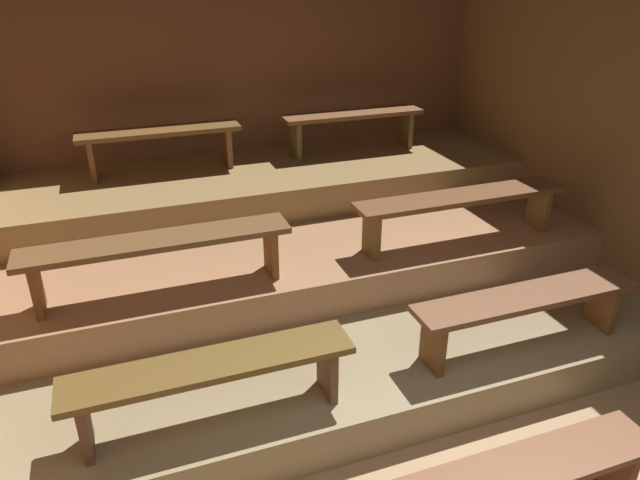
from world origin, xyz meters
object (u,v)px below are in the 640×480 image
Objects in this scene: bench_middle_right at (461,204)px; bench_upper_right at (353,121)px; bench_lower_right at (525,305)px; bench_middle_left at (158,249)px; bench_lower_left at (212,374)px; bench_upper_left at (160,138)px.

bench_middle_right is 1.23× the size of bench_upper_right.
bench_lower_right is at bearing -88.18° from bench_upper_right.
bench_middle_left is 2.81m from bench_upper_right.
bench_middle_right is 1.78m from bench_upper_right.
bench_lower_left and bench_lower_right have the same top height.
bench_lower_left is 1.13m from bench_middle_left.
bench_middle_left is 1.23× the size of bench_upper_right.
bench_middle_right is at bearing -82.35° from bench_upper_right.
bench_lower_left is 2.54m from bench_middle_right.
bench_upper_left is 1.00× the size of bench_upper_right.
bench_upper_right is (-0.09, 2.82, 0.61)m from bench_lower_right.
bench_middle_right is 2.81m from bench_upper_left.
bench_lower_right is at bearing -25.37° from bench_middle_left.
bench_upper_left is (-2.04, 2.82, 0.61)m from bench_lower_right.
bench_lower_left is at bearing -82.38° from bench_middle_left.
bench_lower_right is 1.13m from bench_middle_right.
bench_upper_right reaches higher than bench_middle_left.
bench_upper_left is (0.23, 1.74, 0.30)m from bench_middle_left.
bench_middle_left is at bearing 97.62° from bench_lower_left.
bench_upper_left is (-2.19, 1.74, 0.30)m from bench_middle_right.
bench_lower_left is 1.10× the size of bench_upper_left.
bench_lower_right is 3.53m from bench_upper_left.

